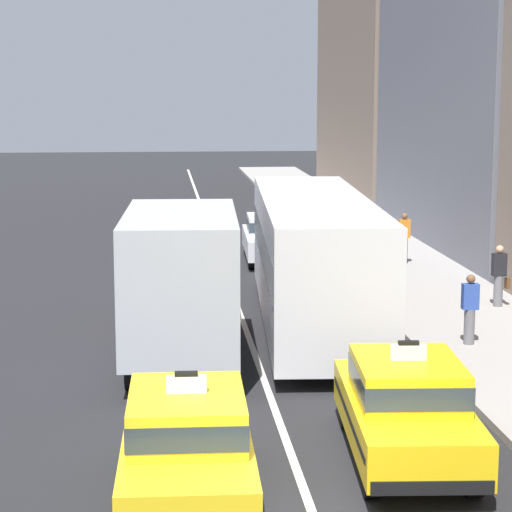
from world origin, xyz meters
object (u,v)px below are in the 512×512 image
(sedan_right_third, at_px, (271,237))
(bus_right_second, at_px, (314,254))
(pedestrian_near_crosswalk, at_px, (470,309))
(taxi_left_nearest, at_px, (187,444))
(pedestrian_trailing, at_px, (499,276))
(pedestrian_by_storefront, at_px, (404,238))
(taxi_right_nearest, at_px, (406,406))
(box_truck_left_second, at_px, (182,277))
(sedan_left_third, at_px, (173,264))

(sedan_right_third, bearing_deg, bus_right_second, -90.07)
(bus_right_second, distance_m, pedestrian_near_crosswalk, 4.14)
(taxi_left_nearest, relative_size, pedestrian_trailing, 2.85)
(sedan_right_third, height_order, pedestrian_by_storefront, pedestrian_by_storefront)
(bus_right_second, bearing_deg, pedestrian_near_crosswalk, -39.21)
(taxi_left_nearest, distance_m, taxi_right_nearest, 3.76)
(bus_right_second, bearing_deg, taxi_right_nearest, -89.34)
(bus_right_second, height_order, pedestrian_near_crosswalk, bus_right_second)
(bus_right_second, bearing_deg, sedan_right_third, 89.93)
(box_truck_left_second, relative_size, bus_right_second, 0.62)
(sedan_left_third, distance_m, taxi_right_nearest, 14.03)
(taxi_left_nearest, xyz_separation_m, sedan_right_third, (3.39, 20.06, -0.03))
(pedestrian_near_crosswalk, bearing_deg, box_truck_left_second, 179.48)
(box_truck_left_second, distance_m, pedestrian_by_storefront, 12.83)
(box_truck_left_second, bearing_deg, pedestrian_trailing, 24.30)
(pedestrian_trailing, bearing_deg, bus_right_second, -166.00)
(taxi_right_nearest, bearing_deg, sedan_right_third, 90.29)
(pedestrian_near_crosswalk, relative_size, pedestrian_trailing, 0.98)
(sedan_right_third, relative_size, pedestrian_near_crosswalk, 2.75)
(sedan_left_third, relative_size, bus_right_second, 0.38)
(pedestrian_near_crosswalk, bearing_deg, taxi_left_nearest, -129.39)
(taxi_left_nearest, distance_m, sedan_right_third, 20.34)
(pedestrian_near_crosswalk, bearing_deg, sedan_left_third, 132.56)
(sedan_left_third, bearing_deg, taxi_left_nearest, -90.10)
(taxi_left_nearest, distance_m, sedan_left_third, 15.00)
(sedan_left_third, height_order, pedestrian_near_crosswalk, pedestrian_near_crosswalk)
(taxi_left_nearest, bearing_deg, box_truck_left_second, 89.13)
(bus_right_second, distance_m, pedestrian_trailing, 5.32)
(sedan_left_third, relative_size, pedestrian_by_storefront, 2.62)
(sedan_left_third, distance_m, pedestrian_trailing, 9.05)
(taxi_left_nearest, relative_size, pedestrian_by_storefront, 2.78)
(box_truck_left_second, xyz_separation_m, pedestrian_near_crosswalk, (6.39, -0.06, -0.83))
(sedan_left_third, bearing_deg, box_truck_left_second, -89.22)
(sedan_right_third, relative_size, pedestrian_by_storefront, 2.64)
(box_truck_left_second, bearing_deg, pedestrian_near_crosswalk, -0.52)
(sedan_left_third, relative_size, pedestrian_near_crosswalk, 2.73)
(taxi_left_nearest, distance_m, pedestrian_trailing, 14.50)
(taxi_left_nearest, xyz_separation_m, pedestrian_trailing, (8.48, 11.77, 0.08))
(box_truck_left_second, height_order, sedan_right_third, box_truck_left_second)
(sedan_left_third, distance_m, pedestrian_near_crosswalk, 9.59)
(bus_right_second, bearing_deg, pedestrian_by_storefront, 62.34)
(pedestrian_near_crosswalk, bearing_deg, sedan_right_third, 104.46)
(sedan_right_third, height_order, pedestrian_near_crosswalk, pedestrian_near_crosswalk)
(taxi_left_nearest, xyz_separation_m, pedestrian_near_crosswalk, (6.52, 7.94, 0.07))
(box_truck_left_second, xyz_separation_m, sedan_right_third, (3.27, 12.06, -0.93))
(pedestrian_trailing, bearing_deg, pedestrian_near_crosswalk, -117.09)
(sedan_right_third, xyz_separation_m, pedestrian_near_crosswalk, (3.13, -12.12, 0.10))
(box_truck_left_second, bearing_deg, sedan_right_third, 74.84)
(taxi_left_nearest, bearing_deg, sedan_right_third, 80.41)
(bus_right_second, xyz_separation_m, pedestrian_by_storefront, (4.16, 7.94, -0.84))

